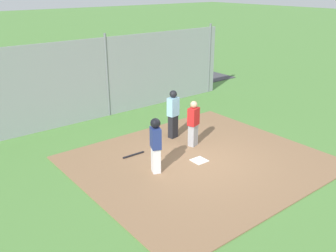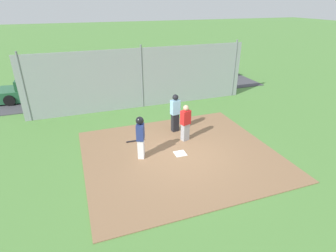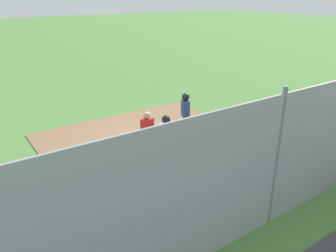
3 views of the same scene
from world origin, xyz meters
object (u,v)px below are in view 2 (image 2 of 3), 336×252
at_px(catcher, 185,122).
at_px(parked_car_red, 73,84).
at_px(umpire, 175,112).
at_px(runner, 140,135).
at_px(parked_car_blue, 208,70).
at_px(baseball_bat, 135,141).
at_px(home_plate, 180,154).
at_px(parked_car_green, 38,89).

bearing_deg(catcher, parked_car_red, -170.58).
xyz_separation_m(catcher, umpire, (0.08, -0.96, 0.10)).
xyz_separation_m(runner, parked_car_red, (2.07, -8.88, -0.36)).
relative_size(catcher, parked_car_red, 0.36).
bearing_deg(parked_car_blue, runner, -136.62).
bearing_deg(parked_car_blue, catcher, -130.22).
bearing_deg(baseball_bat, umpire, 12.58).
bearing_deg(baseball_bat, catcher, -14.61).
xyz_separation_m(catcher, baseball_bat, (2.02, -0.57, -0.78)).
height_order(umpire, baseball_bat, umpire).
relative_size(home_plate, parked_car_green, 0.10).
xyz_separation_m(parked_car_red, parked_car_green, (2.00, 0.33, 0.00)).
bearing_deg(baseball_bat, parked_car_blue, 48.16).
relative_size(catcher, runner, 0.95).
distance_m(umpire, baseball_bat, 2.16).
bearing_deg(catcher, parked_car_blue, 129.63).
bearing_deg(umpire, parked_car_green, -147.72).
bearing_deg(parked_car_green, catcher, 131.38).
bearing_deg(catcher, baseball_bat, -123.47).
bearing_deg(runner, baseball_bat, 109.50).
relative_size(runner, parked_car_green, 0.39).
relative_size(home_plate, runner, 0.27).
height_order(home_plate, parked_car_blue, parked_car_blue).
relative_size(catcher, parked_car_green, 0.37).
xyz_separation_m(umpire, parked_car_green, (6.08, -6.86, -0.32)).
height_order(home_plate, runner, runner).
height_order(runner, baseball_bat, runner).
distance_m(baseball_bat, parked_car_red, 7.89).
distance_m(home_plate, runner, 1.76).
distance_m(catcher, umpire, 0.97).
bearing_deg(runner, home_plate, 12.42).
bearing_deg(parked_car_red, catcher, -68.49).
bearing_deg(parked_car_green, parked_car_red, -167.53).
relative_size(parked_car_red, parked_car_green, 1.01).
relative_size(runner, parked_car_red, 0.38).
xyz_separation_m(parked_car_blue, parked_car_green, (11.79, 0.92, 0.00)).
distance_m(home_plate, umpire, 2.22).
relative_size(catcher, umpire, 0.91).
relative_size(umpire, parked_car_red, 0.40).
distance_m(runner, baseball_bat, 1.59).
height_order(baseball_bat, parked_car_green, parked_car_green).
bearing_deg(parked_car_red, baseball_bat, -79.75).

